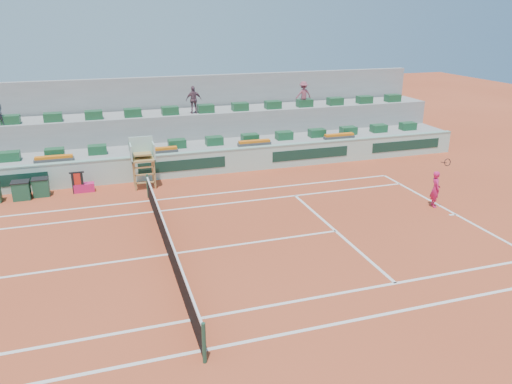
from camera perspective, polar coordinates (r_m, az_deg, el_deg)
ground at (r=17.62m, az=-10.02°, el=-7.05°), size 90.00×90.00×0.00m
seating_tier_lower at (r=27.40m, az=-13.37°, el=3.87°), size 36.00×4.00×1.20m
seating_tier_upper at (r=28.78m, az=-13.77°, el=6.04°), size 36.00×2.40×2.60m
stadium_back_wall at (r=30.15m, az=-14.17°, el=8.37°), size 36.00×0.40×4.40m
player_bag at (r=24.55m, az=-19.04°, el=0.49°), size 0.92×0.41×0.41m
spectator_mid at (r=28.13m, az=-7.13°, el=10.42°), size 0.91×0.44×1.51m
spectator_right at (r=29.97m, az=5.44°, el=11.05°), size 1.01×0.63×1.51m
court_lines at (r=17.62m, az=-10.02°, el=-7.03°), size 23.89×11.09×0.01m
tennis_net at (r=17.39m, az=-10.12°, el=-5.50°), size 0.10×11.97×1.10m
advertising_hoarding at (r=25.28m, az=-12.87°, el=2.67°), size 36.00×0.34×1.26m
umpire_chair at (r=24.07m, az=-12.85°, el=4.06°), size 1.10×0.90×2.40m
seat_row_lower at (r=26.32m, az=-13.33°, el=5.08°), size 32.90×0.60×0.44m
seat_row_upper at (r=27.88m, az=-13.92°, el=8.79°), size 32.90×0.60×0.44m
flower_planters at (r=25.51m, az=-16.50°, el=4.13°), size 26.80×0.36×0.28m
drink_cooler_a at (r=24.62m, az=-23.36°, el=0.52°), size 0.71×0.62×0.84m
drink_cooler_b at (r=24.54m, az=-25.24°, el=0.18°), size 0.76×0.66×0.84m
towel_rack at (r=24.31m, az=-19.73°, el=1.21°), size 0.66×0.11×1.03m
tennis_player at (r=22.58m, az=19.83°, el=0.35°), size 0.54×0.90×2.28m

